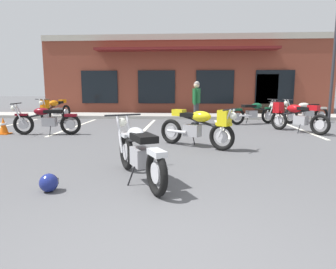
# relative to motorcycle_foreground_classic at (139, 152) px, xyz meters

# --- Properties ---
(ground_plane) EXTENTS (80.00, 80.00, 0.00)m
(ground_plane) POSITION_rel_motorcycle_foreground_classic_xyz_m (0.62, 1.55, -0.46)
(ground_plane) COLOR #515154
(sidewalk_kerb) EXTENTS (22.00, 1.80, 0.14)m
(sidewalk_kerb) POSITION_rel_motorcycle_foreground_classic_xyz_m (0.62, 9.90, -0.39)
(sidewalk_kerb) COLOR #A8A59E
(sidewalk_kerb) RESTS_ON ground_plane
(brick_storefront_building) EXTENTS (15.11, 6.68, 4.12)m
(brick_storefront_building) POSITION_rel_motorcycle_foreground_classic_xyz_m (0.62, 14.15, 1.60)
(brick_storefront_building) COLOR brown
(brick_storefront_building) RESTS_ON ground_plane
(painted_stall_lines) EXTENTS (13.57, 4.80, 0.01)m
(painted_stall_lines) POSITION_rel_motorcycle_foreground_classic_xyz_m (0.62, 6.30, -0.46)
(painted_stall_lines) COLOR silver
(painted_stall_lines) RESTS_ON ground_plane
(motorcycle_foreground_classic) EXTENTS (1.24, 1.93, 0.98)m
(motorcycle_foreground_classic) POSITION_rel_motorcycle_foreground_classic_xyz_m (0.00, 0.00, 0.00)
(motorcycle_foreground_classic) COLOR black
(motorcycle_foreground_classic) RESTS_ON ground_plane
(motorcycle_red_sportbike) EXTENTS (2.11, 0.66, 0.98)m
(motorcycle_red_sportbike) POSITION_rel_motorcycle_foreground_classic_xyz_m (-3.58, 4.35, 0.00)
(motorcycle_red_sportbike) COLOR black
(motorcycle_red_sportbike) RESTS_ON ground_plane
(motorcycle_black_cruiser) EXTENTS (1.52, 1.77, 0.98)m
(motorcycle_black_cruiser) POSITION_rel_motorcycle_foreground_classic_xyz_m (4.26, 5.47, 0.07)
(motorcycle_black_cruiser) COLOR black
(motorcycle_black_cruiser) RESTS_ON ground_plane
(motorcycle_silver_naked) EXTENTS (2.05, 0.98, 0.98)m
(motorcycle_silver_naked) POSITION_rel_motorcycle_foreground_classic_xyz_m (5.53, 7.95, 0.00)
(motorcycle_silver_naked) COLOR black
(motorcycle_silver_naked) RESTS_ON ground_plane
(motorcycle_blue_standard) EXTENTS (1.85, 1.38, 0.98)m
(motorcycle_blue_standard) POSITION_rel_motorcycle_foreground_classic_xyz_m (1.03, 2.68, 0.07)
(motorcycle_blue_standard) COLOR black
(motorcycle_blue_standard) RESTS_ON ground_plane
(motorcycle_green_cafe_racer) EXTENTS (0.77, 2.09, 0.98)m
(motorcycle_green_cafe_racer) POSITION_rel_motorcycle_foreground_classic_xyz_m (-5.01, 8.13, 0.07)
(motorcycle_green_cafe_racer) COLOR black
(motorcycle_green_cafe_racer) RESTS_ON ground_plane
(motorcycle_orange_scrambler) EXTENTS (1.99, 1.12, 0.98)m
(motorcycle_orange_scrambler) POSITION_rel_motorcycle_foreground_classic_xyz_m (3.36, 7.52, 0.00)
(motorcycle_orange_scrambler) COLOR black
(motorcycle_orange_scrambler) RESTS_ON ground_plane
(person_in_black_shirt) EXTENTS (0.35, 0.60, 1.68)m
(person_in_black_shirt) POSITION_rel_motorcycle_foreground_classic_xyz_m (1.08, 7.17, 0.49)
(person_in_black_shirt) COLOR black
(person_in_black_shirt) RESTS_ON ground_plane
(helmet_on_pavement) EXTENTS (0.26, 0.26, 0.26)m
(helmet_on_pavement) POSITION_rel_motorcycle_foreground_classic_xyz_m (-1.18, -0.59, -0.33)
(helmet_on_pavement) COLOR navy
(helmet_on_pavement) RESTS_ON ground_plane
(traffic_cone) EXTENTS (0.34, 0.34, 0.53)m
(traffic_cone) POSITION_rel_motorcycle_foreground_classic_xyz_m (-4.96, 4.36, -0.20)
(traffic_cone) COLOR orange
(traffic_cone) RESTS_ON ground_plane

